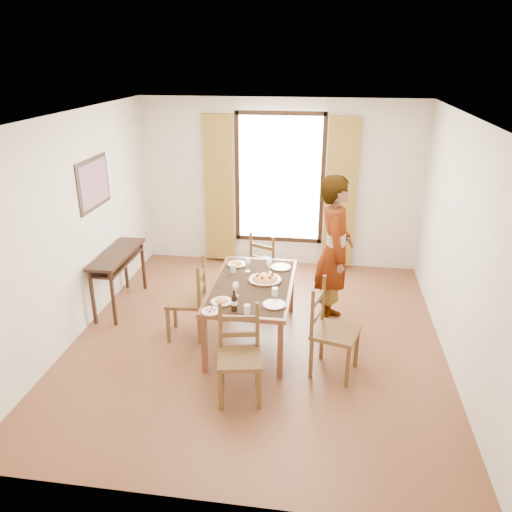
# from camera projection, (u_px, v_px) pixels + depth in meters

# --- Properties ---
(ground) EXTENTS (5.00, 5.00, 0.00)m
(ground) POSITION_uv_depth(u_px,v_px,m) (258.00, 338.00, 6.26)
(ground) COLOR #482316
(ground) RESTS_ON ground
(room_shell) EXTENTS (4.60, 5.10, 2.74)m
(room_shell) POSITION_uv_depth(u_px,v_px,m) (259.00, 217.00, 5.80)
(room_shell) COLOR silver
(room_shell) RESTS_ON ground
(console_table) EXTENTS (0.38, 1.20, 0.80)m
(console_table) POSITION_uv_depth(u_px,v_px,m) (117.00, 260.00, 6.83)
(console_table) COLOR black
(console_table) RESTS_ON ground
(dining_table) EXTENTS (0.96, 1.66, 0.76)m
(dining_table) POSITION_uv_depth(u_px,v_px,m) (252.00, 289.00, 6.00)
(dining_table) COLOR brown
(dining_table) RESTS_ON ground
(chair_west) EXTENTS (0.48, 0.48, 1.01)m
(chair_west) POSITION_uv_depth(u_px,v_px,m) (189.00, 301.00, 6.16)
(chair_west) COLOR brown
(chair_west) RESTS_ON ground
(chair_north) EXTENTS (0.57, 0.57, 0.97)m
(chair_north) POSITION_uv_depth(u_px,v_px,m) (268.00, 266.00, 7.24)
(chair_north) COLOR brown
(chair_north) RESTS_ON ground
(chair_south) EXTENTS (0.51, 0.51, 1.00)m
(chair_south) POSITION_uv_depth(u_px,v_px,m) (240.00, 357.00, 5.05)
(chair_south) COLOR brown
(chair_south) RESTS_ON ground
(chair_east) EXTENTS (0.58, 0.58, 1.06)m
(chair_east) POSITION_uv_depth(u_px,v_px,m) (332.00, 333.00, 5.43)
(chair_east) COLOR brown
(chair_east) RESTS_ON ground
(man) EXTENTS (0.75, 0.52, 1.98)m
(man) POSITION_uv_depth(u_px,v_px,m) (335.00, 252.00, 6.29)
(man) COLOR gray
(man) RESTS_ON ground
(plate_sw) EXTENTS (0.27, 0.27, 0.05)m
(plate_sw) POSITION_uv_depth(u_px,v_px,m) (222.00, 300.00, 5.51)
(plate_sw) COLOR silver
(plate_sw) RESTS_ON dining_table
(plate_se) EXTENTS (0.27, 0.27, 0.05)m
(plate_se) POSITION_uv_depth(u_px,v_px,m) (274.00, 303.00, 5.44)
(plate_se) COLOR silver
(plate_se) RESTS_ON dining_table
(plate_nw) EXTENTS (0.27, 0.27, 0.05)m
(plate_nw) POSITION_uv_depth(u_px,v_px,m) (237.00, 263.00, 6.49)
(plate_nw) COLOR silver
(plate_nw) RESTS_ON dining_table
(plate_ne) EXTENTS (0.27, 0.27, 0.05)m
(plate_ne) POSITION_uv_depth(u_px,v_px,m) (281.00, 266.00, 6.39)
(plate_ne) COLOR silver
(plate_ne) RESTS_ON dining_table
(pasta_platter) EXTENTS (0.40, 0.40, 0.10)m
(pasta_platter) POSITION_uv_depth(u_px,v_px,m) (265.00, 277.00, 6.02)
(pasta_platter) COLOR #B25916
(pasta_platter) RESTS_ON dining_table
(caprese_plate) EXTENTS (0.20, 0.20, 0.04)m
(caprese_plate) POSITION_uv_depth(u_px,v_px,m) (211.00, 310.00, 5.31)
(caprese_plate) COLOR silver
(caprese_plate) RESTS_ON dining_table
(wine_glass_a) EXTENTS (0.08, 0.08, 0.18)m
(wine_glass_a) POSITION_uv_depth(u_px,v_px,m) (236.00, 289.00, 5.62)
(wine_glass_a) COLOR white
(wine_glass_a) RESTS_ON dining_table
(wine_glass_b) EXTENTS (0.08, 0.08, 0.18)m
(wine_glass_b) POSITION_uv_depth(u_px,v_px,m) (269.00, 266.00, 6.23)
(wine_glass_b) COLOR white
(wine_glass_b) RESTS_ON dining_table
(wine_glass_c) EXTENTS (0.08, 0.08, 0.18)m
(wine_glass_c) POSITION_uv_depth(u_px,v_px,m) (248.00, 265.00, 6.27)
(wine_glass_c) COLOR white
(wine_glass_c) RESTS_ON dining_table
(tumbler_a) EXTENTS (0.07, 0.07, 0.10)m
(tumbler_a) POSITION_uv_depth(u_px,v_px,m) (275.00, 292.00, 5.65)
(tumbler_a) COLOR silver
(tumbler_a) RESTS_ON dining_table
(tumbler_b) EXTENTS (0.07, 0.07, 0.10)m
(tumbler_b) POSITION_uv_depth(u_px,v_px,m) (233.00, 268.00, 6.27)
(tumbler_b) COLOR silver
(tumbler_b) RESTS_ON dining_table
(tumbler_c) EXTENTS (0.07, 0.07, 0.10)m
(tumbler_c) POSITION_uv_depth(u_px,v_px,m) (247.00, 309.00, 5.27)
(tumbler_c) COLOR silver
(tumbler_c) RESTS_ON dining_table
(wine_bottle) EXTENTS (0.07, 0.07, 0.25)m
(wine_bottle) POSITION_uv_depth(u_px,v_px,m) (234.00, 300.00, 5.29)
(wine_bottle) COLOR black
(wine_bottle) RESTS_ON dining_table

